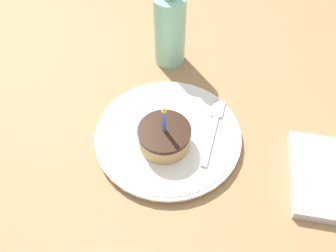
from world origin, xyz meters
TOP-DOWN VIEW (x-y plane):
  - ground_plane at (0.00, 0.00)m, footprint 2.40×2.40m
  - plate at (-0.02, -0.02)m, footprint 0.29×0.29m
  - cake_slice at (-0.02, -0.05)m, footprint 0.10×0.10m
  - fork at (0.07, 0.01)m, footprint 0.03×0.17m
  - bottle at (-0.06, 0.21)m, footprint 0.07×0.07m

SIDE VIEW (x-z plane):
  - ground_plane at x=0.00m, z-range -0.04..0.00m
  - plate at x=-0.02m, z-range 0.00..0.02m
  - fork at x=0.07m, z-range 0.02..0.02m
  - cake_slice at x=-0.02m, z-range -0.01..0.09m
  - bottle at x=-0.06m, z-range -0.02..0.20m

